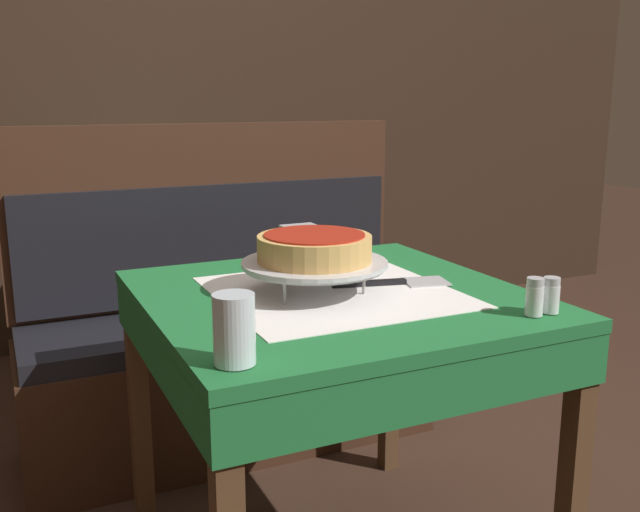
{
  "coord_description": "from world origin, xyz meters",
  "views": [
    {
      "loc": [
        -0.71,
        -1.44,
        1.19
      ],
      "look_at": [
        -0.05,
        -0.02,
        0.84
      ],
      "focal_mm": 40.0,
      "sensor_mm": 36.0,
      "label": 1
    }
  ],
  "objects_px": {
    "napkin_holder": "(298,240)",
    "dining_table_front": "(334,329)",
    "pizza_server": "(395,282)",
    "water_glass_near": "(234,329)",
    "booth_bench": "(228,350)",
    "deep_dish_pizza": "(314,247)",
    "condiment_caddy": "(176,197)",
    "pizza_pan_stand": "(315,265)",
    "salt_shaker": "(534,297)",
    "dining_table_rear": "(155,230)",
    "pepper_shaker": "(551,295)"
  },
  "relations": [
    {
      "from": "water_glass_near",
      "to": "deep_dish_pizza",
      "type": "bearing_deg",
      "value": 48.4
    },
    {
      "from": "dining_table_front",
      "to": "dining_table_rear",
      "type": "relative_size",
      "value": 1.16
    },
    {
      "from": "dining_table_rear",
      "to": "pizza_pan_stand",
      "type": "bearing_deg",
      "value": -88.67
    },
    {
      "from": "pepper_shaker",
      "to": "booth_bench",
      "type": "bearing_deg",
      "value": 107.13
    },
    {
      "from": "dining_table_front",
      "to": "condiment_caddy",
      "type": "bearing_deg",
      "value": 90.28
    },
    {
      "from": "booth_bench",
      "to": "pizza_server",
      "type": "height_order",
      "value": "booth_bench"
    },
    {
      "from": "salt_shaker",
      "to": "dining_table_front",
      "type": "bearing_deg",
      "value": 130.97
    },
    {
      "from": "water_glass_near",
      "to": "dining_table_front",
      "type": "bearing_deg",
      "value": 43.68
    },
    {
      "from": "water_glass_near",
      "to": "pepper_shaker",
      "type": "distance_m",
      "value": 0.7
    },
    {
      "from": "pizza_server",
      "to": "condiment_caddy",
      "type": "height_order",
      "value": "condiment_caddy"
    },
    {
      "from": "pizza_pan_stand",
      "to": "pepper_shaker",
      "type": "relative_size",
      "value": 4.42
    },
    {
      "from": "deep_dish_pizza",
      "to": "dining_table_rear",
      "type": "bearing_deg",
      "value": 91.33
    },
    {
      "from": "dining_table_front",
      "to": "salt_shaker",
      "type": "bearing_deg",
      "value": -49.03
    },
    {
      "from": "salt_shaker",
      "to": "pizza_pan_stand",
      "type": "bearing_deg",
      "value": 134.23
    },
    {
      "from": "pizza_pan_stand",
      "to": "pepper_shaker",
      "type": "height_order",
      "value": "same"
    },
    {
      "from": "dining_table_front",
      "to": "water_glass_near",
      "type": "bearing_deg",
      "value": -136.32
    },
    {
      "from": "booth_bench",
      "to": "dining_table_rear",
      "type": "bearing_deg",
      "value": 95.25
    },
    {
      "from": "pizza_pan_stand",
      "to": "pizza_server",
      "type": "height_order",
      "value": "pizza_pan_stand"
    },
    {
      "from": "pizza_pan_stand",
      "to": "salt_shaker",
      "type": "relative_size",
      "value": 4.21
    },
    {
      "from": "pepper_shaker",
      "to": "dining_table_rear",
      "type": "bearing_deg",
      "value": 102.51
    },
    {
      "from": "dining_table_rear",
      "to": "water_glass_near",
      "type": "height_order",
      "value": "water_glass_near"
    },
    {
      "from": "condiment_caddy",
      "to": "pizza_pan_stand",
      "type": "bearing_deg",
      "value": -91.49
    },
    {
      "from": "pizza_pan_stand",
      "to": "pepper_shaker",
      "type": "distance_m",
      "value": 0.52
    },
    {
      "from": "pizza_pan_stand",
      "to": "salt_shaker",
      "type": "xyz_separation_m",
      "value": [
        0.34,
        -0.35,
        -0.03
      ]
    },
    {
      "from": "dining_table_rear",
      "to": "water_glass_near",
      "type": "bearing_deg",
      "value": -98.19
    },
    {
      "from": "pizza_server",
      "to": "pepper_shaker",
      "type": "height_order",
      "value": "pepper_shaker"
    },
    {
      "from": "deep_dish_pizza",
      "to": "water_glass_near",
      "type": "distance_m",
      "value": 0.47
    },
    {
      "from": "booth_bench",
      "to": "water_glass_near",
      "type": "bearing_deg",
      "value": -106.73
    },
    {
      "from": "pepper_shaker",
      "to": "napkin_holder",
      "type": "bearing_deg",
      "value": 110.09
    },
    {
      "from": "dining_table_front",
      "to": "pizza_pan_stand",
      "type": "bearing_deg",
      "value": 167.85
    },
    {
      "from": "dining_table_front",
      "to": "booth_bench",
      "type": "relative_size",
      "value": 0.63
    },
    {
      "from": "dining_table_front",
      "to": "pizza_server",
      "type": "bearing_deg",
      "value": -1.13
    },
    {
      "from": "napkin_holder",
      "to": "dining_table_front",
      "type": "bearing_deg",
      "value": -101.15
    },
    {
      "from": "water_glass_near",
      "to": "salt_shaker",
      "type": "distance_m",
      "value": 0.65
    },
    {
      "from": "dining_table_front",
      "to": "deep_dish_pizza",
      "type": "xyz_separation_m",
      "value": [
        -0.05,
        0.01,
        0.2
      ]
    },
    {
      "from": "pizza_server",
      "to": "condiment_caddy",
      "type": "bearing_deg",
      "value": 96.62
    },
    {
      "from": "salt_shaker",
      "to": "napkin_holder",
      "type": "xyz_separation_m",
      "value": [
        -0.22,
        0.73,
        0.01
      ]
    },
    {
      "from": "condiment_caddy",
      "to": "dining_table_rear",
      "type": "bearing_deg",
      "value": 129.96
    },
    {
      "from": "booth_bench",
      "to": "pizza_server",
      "type": "bearing_deg",
      "value": -77.69
    },
    {
      "from": "deep_dish_pizza",
      "to": "pepper_shaker",
      "type": "xyz_separation_m",
      "value": [
        0.39,
        -0.35,
        -0.07
      ]
    },
    {
      "from": "condiment_caddy",
      "to": "booth_bench",
      "type": "bearing_deg",
      "value": -90.39
    },
    {
      "from": "salt_shaker",
      "to": "condiment_caddy",
      "type": "height_order",
      "value": "condiment_caddy"
    },
    {
      "from": "pizza_server",
      "to": "napkin_holder",
      "type": "relative_size",
      "value": 2.93
    },
    {
      "from": "dining_table_front",
      "to": "pepper_shaker",
      "type": "relative_size",
      "value": 11.21
    },
    {
      "from": "dining_table_rear",
      "to": "napkin_holder",
      "type": "xyz_separation_m",
      "value": [
        0.16,
        -1.18,
        0.16
      ]
    },
    {
      "from": "pizza_pan_stand",
      "to": "deep_dish_pizza",
      "type": "distance_m",
      "value": 0.04
    },
    {
      "from": "dining_table_rear",
      "to": "pepper_shaker",
      "type": "distance_m",
      "value": 1.96
    },
    {
      "from": "pizza_server",
      "to": "water_glass_near",
      "type": "bearing_deg",
      "value": -147.11
    },
    {
      "from": "pizza_server",
      "to": "dining_table_rear",
      "type": "bearing_deg",
      "value": 98.92
    },
    {
      "from": "booth_bench",
      "to": "water_glass_near",
      "type": "relative_size",
      "value": 11.16
    }
  ]
}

